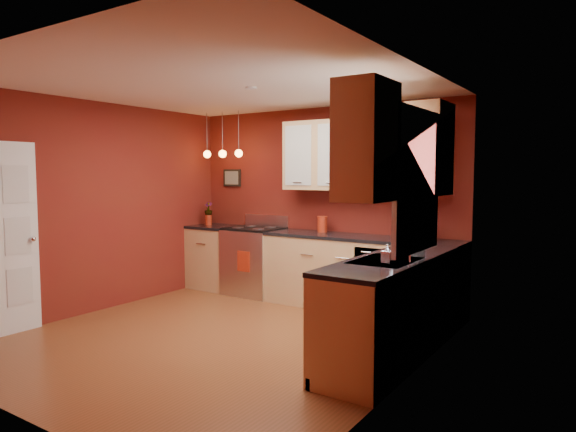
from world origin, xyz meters
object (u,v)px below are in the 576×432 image
Objects in this scene: gas_range at (254,260)px; sink at (386,263)px; coffee_maker at (414,229)px; soap_pump at (387,254)px; red_canister at (322,224)px.

gas_range is 3.05m from sink.
coffee_maker is at bearing 100.80° from sink.
coffee_maker reaches higher than soap_pump.
gas_range is 5.25× the size of red_canister.
sink reaches higher than soap_pump.
soap_pump is (1.68, -1.83, -0.02)m from red_canister.
gas_range is at bearing -172.11° from coffee_maker.
coffee_maker is at bearing 102.62° from soap_pump.
gas_range is at bearing 150.22° from sink.
gas_range is 1.19m from red_canister.
coffee_maker is (1.30, -0.12, 0.03)m from red_canister.
red_canister reaches higher than gas_range.
soap_pump is at bearing -47.43° from red_canister.
sink is 2.39× the size of coffee_maker.
gas_range is 1.59× the size of sink.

